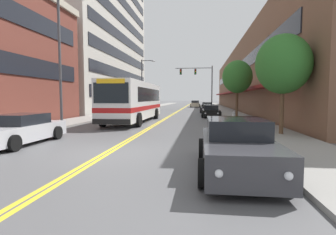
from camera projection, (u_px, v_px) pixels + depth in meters
ground_plane at (181, 109)px, 46.24m from camera, size 240.00×240.00×0.00m
sidewalk_left at (142, 109)px, 47.10m from camera, size 3.11×106.00×0.13m
sidewalk_right at (222, 109)px, 45.36m from camera, size 3.11×106.00×0.13m
centre_line at (181, 109)px, 46.24m from camera, size 0.34×106.00×0.01m
office_tower_left at (88, 32)px, 42.47m from camera, size 12.08×29.98×25.44m
storefront_row_right at (257, 80)px, 44.27m from camera, size 9.10×68.00×10.15m
city_bus at (135, 100)px, 21.89m from camera, size 2.83×11.69×3.22m
car_silver_parked_left_near at (19, 130)px, 11.29m from camera, size 2.01×4.90×1.30m
car_navy_parked_left_mid at (140, 109)px, 33.14m from camera, size 2.16×4.52×1.28m
car_dark_grey_parked_right_foreground at (236, 147)px, 7.09m from camera, size 2.03×4.70×1.43m
car_beige_parked_right_mid at (207, 106)px, 42.87m from camera, size 2.06×4.34×1.26m
car_charcoal_parked_right_far at (208, 108)px, 36.12m from camera, size 2.17×4.89×1.15m
car_black_parked_right_end at (211, 111)px, 27.61m from camera, size 1.97×4.82×1.25m
car_champagne_moving_lead at (195, 104)px, 56.20m from camera, size 2.07×4.87×1.43m
traffic_signal_mast at (200, 79)px, 43.71m from camera, size 6.23×0.38×7.31m
street_lamp_left_near at (63, 52)px, 16.08m from camera, size 1.96×0.28×8.19m
street_lamp_left_far at (144, 81)px, 38.61m from camera, size 2.09×0.28×7.59m
street_tree_right_near at (283, 64)px, 13.39m from camera, size 2.76×2.76×5.10m
street_tree_right_mid at (237, 77)px, 22.96m from camera, size 2.60×2.60×5.15m
fire_hydrant at (234, 117)px, 20.51m from camera, size 0.32×0.24×0.80m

